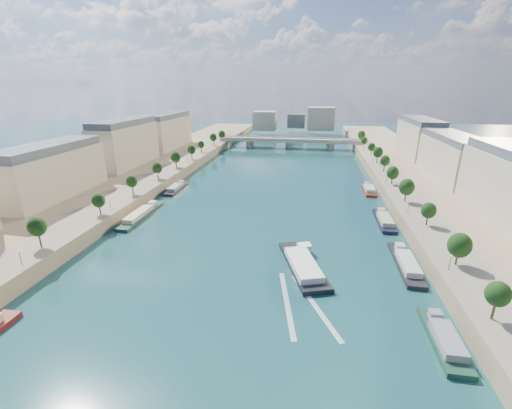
% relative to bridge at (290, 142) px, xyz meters
% --- Properties ---
extents(ground, '(700.00, 700.00, 0.00)m').
position_rel_bridge_xyz_m(ground, '(0.00, -137.99, -5.08)').
color(ground, '#0D353D').
rests_on(ground, ground).
extents(quay_left, '(44.00, 520.00, 5.00)m').
position_rel_bridge_xyz_m(quay_left, '(-72.00, -137.99, -2.58)').
color(quay_left, '#9E8460').
rests_on(quay_left, ground).
extents(quay_right, '(44.00, 520.00, 5.00)m').
position_rel_bridge_xyz_m(quay_right, '(72.00, -137.99, -2.58)').
color(quay_right, '#9E8460').
rests_on(quay_right, ground).
extents(pave_left, '(14.00, 520.00, 0.10)m').
position_rel_bridge_xyz_m(pave_left, '(-57.00, -137.99, -0.03)').
color(pave_left, gray).
rests_on(pave_left, quay_left).
extents(pave_right, '(14.00, 520.00, 0.10)m').
position_rel_bridge_xyz_m(pave_right, '(57.00, -137.99, -0.03)').
color(pave_right, gray).
rests_on(pave_right, quay_right).
extents(trees_left, '(4.80, 268.80, 8.26)m').
position_rel_bridge_xyz_m(trees_left, '(-55.00, -135.99, 5.39)').
color(trees_left, '#382B1E').
rests_on(trees_left, ground).
extents(trees_right, '(4.80, 268.80, 8.26)m').
position_rel_bridge_xyz_m(trees_right, '(55.00, -127.99, 5.39)').
color(trees_right, '#382B1E').
rests_on(trees_right, ground).
extents(lamps_left, '(0.36, 200.36, 4.28)m').
position_rel_bridge_xyz_m(lamps_left, '(-52.50, -147.99, 2.70)').
color(lamps_left, black).
rests_on(lamps_left, ground).
extents(lamps_right, '(0.36, 200.36, 4.28)m').
position_rel_bridge_xyz_m(lamps_right, '(52.50, -132.99, 2.70)').
color(lamps_right, black).
rests_on(lamps_right, ground).
extents(buildings_left, '(16.00, 226.00, 23.20)m').
position_rel_bridge_xyz_m(buildings_left, '(-85.00, -125.99, 11.37)').
color(buildings_left, '#C1B094').
rests_on(buildings_left, ground).
extents(buildings_right, '(16.00, 226.00, 23.20)m').
position_rel_bridge_xyz_m(buildings_right, '(85.00, -125.99, 11.37)').
color(buildings_right, '#C1B094').
rests_on(buildings_right, ground).
extents(skyline, '(79.00, 42.00, 22.00)m').
position_rel_bridge_xyz_m(skyline, '(3.19, 81.53, 9.57)').
color(skyline, '#C1B094').
rests_on(skyline, ground).
extents(bridge, '(112.00, 12.00, 8.15)m').
position_rel_bridge_xyz_m(bridge, '(0.00, 0.00, 0.00)').
color(bridge, '#C1B79E').
rests_on(bridge, ground).
extents(tour_barge, '(15.77, 28.35, 3.75)m').
position_rel_bridge_xyz_m(tour_barge, '(17.18, -188.69, -4.06)').
color(tour_barge, black).
rests_on(tour_barge, ground).
extents(wake, '(15.44, 25.76, 0.04)m').
position_rel_bridge_xyz_m(wake, '(17.18, -205.30, -5.06)').
color(wake, silver).
rests_on(wake, ground).
extents(moored_barges_left, '(5.00, 159.79, 3.60)m').
position_rel_bridge_xyz_m(moored_barges_left, '(-45.50, -192.99, -4.24)').
color(moored_barges_left, '#191732').
rests_on(moored_barges_left, ground).
extents(moored_barges_right, '(5.00, 161.08, 3.60)m').
position_rel_bridge_xyz_m(moored_barges_right, '(45.50, -183.97, -4.24)').
color(moored_barges_right, black).
rests_on(moored_barges_right, ground).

